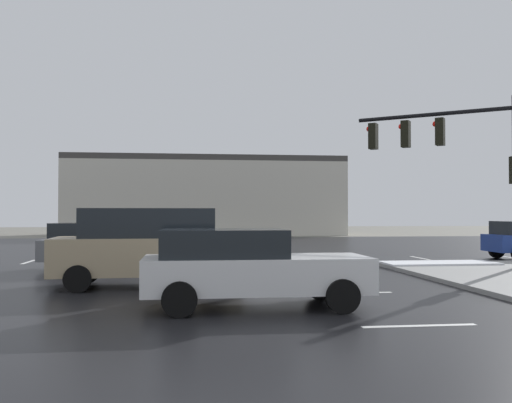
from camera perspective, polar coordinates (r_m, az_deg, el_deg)
name	(u,v)px	position (r m, az deg, el deg)	size (l,w,h in m)	color
ground_plane	(281,260)	(23.63, 2.50, -5.86)	(120.00, 120.00, 0.00)	slate
road_asphalt	(281,260)	(23.63, 2.50, -5.84)	(44.00, 44.00, 0.02)	black
snow_strip_curbside	(439,263)	(21.26, 17.84, -5.87)	(4.00, 1.60, 0.06)	white
lane_markings	(317,262)	(22.52, 6.13, -6.03)	(36.15, 36.15, 0.01)	silver
traffic_signal_mast	(458,151)	(20.74, 19.58, 4.78)	(4.45, 3.42, 5.65)	black
strip_building_background	(206,196)	(52.15, -5.04, 0.51)	(24.34, 8.00, 6.96)	beige
sedan_white	(247,266)	(11.53, -0.86, -6.50)	(4.54, 2.03, 1.58)	white
suv_tan	(148,245)	(15.19, -10.77, -4.31)	(4.90, 2.32, 2.03)	tan
sedan_grey	(106,245)	(20.00, -14.76, -4.22)	(4.62, 2.23, 1.58)	slate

